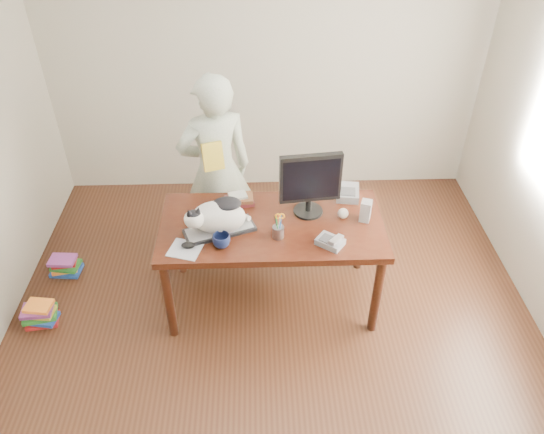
{
  "coord_description": "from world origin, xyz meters",
  "views": [
    {
      "loc": [
        -0.1,
        -2.36,
        3.1
      ],
      "look_at": [
        0.0,
        0.55,
        0.85
      ],
      "focal_mm": 35.0,
      "sensor_mm": 36.0,
      "label": 1
    }
  ],
  "objects_px": {
    "speaker": "(366,211)",
    "baseball": "(343,213)",
    "monitor": "(310,182)",
    "book_stack": "(240,199)",
    "mouse": "(188,245)",
    "phone": "(331,241)",
    "coffee_mug": "(221,241)",
    "book_pile_a": "(40,314)",
    "desk": "(271,233)",
    "keyboard": "(220,230)",
    "cat": "(216,216)",
    "book_pile_b": "(65,265)",
    "person": "(216,171)",
    "calculator": "(348,193)",
    "pen_cup": "(278,231)"
  },
  "relations": [
    {
      "from": "book_pile_b",
      "to": "cat",
      "type": "bearing_deg",
      "value": -17.88
    },
    {
      "from": "speaker",
      "to": "book_pile_b",
      "type": "xyz_separation_m",
      "value": [
        -2.39,
        0.32,
        -0.76
      ]
    },
    {
      "from": "monitor",
      "to": "book_stack",
      "type": "bearing_deg",
      "value": 156.96
    },
    {
      "from": "monitor",
      "to": "calculator",
      "type": "xyz_separation_m",
      "value": [
        0.32,
        0.21,
        -0.25
      ]
    },
    {
      "from": "keyboard",
      "to": "coffee_mug",
      "type": "height_order",
      "value": "coffee_mug"
    },
    {
      "from": "baseball",
      "to": "book_pile_b",
      "type": "distance_m",
      "value": 2.37
    },
    {
      "from": "monitor",
      "to": "baseball",
      "type": "xyz_separation_m",
      "value": [
        0.24,
        -0.06,
        -0.24
      ]
    },
    {
      "from": "person",
      "to": "keyboard",
      "type": "bearing_deg",
      "value": 76.22
    },
    {
      "from": "mouse",
      "to": "phone",
      "type": "relative_size",
      "value": 0.5
    },
    {
      "from": "calculator",
      "to": "book_stack",
      "type": "bearing_deg",
      "value": -166.62
    },
    {
      "from": "coffee_mug",
      "to": "book_pile_b",
      "type": "relative_size",
      "value": 0.47
    },
    {
      "from": "baseball",
      "to": "calculator",
      "type": "relative_size",
      "value": 0.32
    },
    {
      "from": "phone",
      "to": "pen_cup",
      "type": "bearing_deg",
      "value": -158.09
    },
    {
      "from": "mouse",
      "to": "person",
      "type": "distance_m",
      "value": 0.87
    },
    {
      "from": "desk",
      "to": "pen_cup",
      "type": "distance_m",
      "value": 0.31
    },
    {
      "from": "book_pile_a",
      "to": "person",
      "type": "bearing_deg",
      "value": 31.47
    },
    {
      "from": "mouse",
      "to": "book_pile_b",
      "type": "xyz_separation_m",
      "value": [
        -1.15,
        0.59,
        -0.7
      ]
    },
    {
      "from": "coffee_mug",
      "to": "book_pile_b",
      "type": "xyz_separation_m",
      "value": [
        -1.37,
        0.58,
        -0.73
      ]
    },
    {
      "from": "desk",
      "to": "book_stack",
      "type": "relative_size",
      "value": 6.99
    },
    {
      "from": "monitor",
      "to": "person",
      "type": "xyz_separation_m",
      "value": [
        -0.7,
        0.5,
        -0.22
      ]
    },
    {
      "from": "pen_cup",
      "to": "baseball",
      "type": "bearing_deg",
      "value": 23.07
    },
    {
      "from": "desk",
      "to": "mouse",
      "type": "xyz_separation_m",
      "value": [
        -0.57,
        -0.32,
        0.17
      ]
    },
    {
      "from": "calculator",
      "to": "book_pile_a",
      "type": "relative_size",
      "value": 0.9
    },
    {
      "from": "keyboard",
      "to": "phone",
      "type": "relative_size",
      "value": 2.44
    },
    {
      "from": "speaker",
      "to": "baseball",
      "type": "distance_m",
      "value": 0.16
    },
    {
      "from": "person",
      "to": "desk",
      "type": "bearing_deg",
      "value": 110.02
    },
    {
      "from": "keyboard",
      "to": "book_pile_b",
      "type": "bearing_deg",
      "value": 142.36
    },
    {
      "from": "keyboard",
      "to": "cat",
      "type": "distance_m",
      "value": 0.13
    },
    {
      "from": "cat",
      "to": "baseball",
      "type": "height_order",
      "value": "cat"
    },
    {
      "from": "baseball",
      "to": "person",
      "type": "bearing_deg",
      "value": 149.38
    },
    {
      "from": "keyboard",
      "to": "book_pile_a",
      "type": "bearing_deg",
      "value": 164.97
    },
    {
      "from": "keyboard",
      "to": "speaker",
      "type": "distance_m",
      "value": 1.05
    },
    {
      "from": "cat",
      "to": "keyboard",
      "type": "bearing_deg",
      "value": 8.36
    },
    {
      "from": "coffee_mug",
      "to": "baseball",
      "type": "xyz_separation_m",
      "value": [
        0.86,
        0.29,
        -0.01
      ]
    },
    {
      "from": "book_stack",
      "to": "person",
      "type": "xyz_separation_m",
      "value": [
        -0.19,
        0.35,
        0.03
      ]
    },
    {
      "from": "monitor",
      "to": "book_pile_a",
      "type": "xyz_separation_m",
      "value": [
        -2.02,
        -0.31,
        -0.94
      ]
    },
    {
      "from": "keyboard",
      "to": "coffee_mug",
      "type": "xyz_separation_m",
      "value": [
        0.02,
        -0.16,
        0.03
      ]
    },
    {
      "from": "monitor",
      "to": "person",
      "type": "height_order",
      "value": "person"
    },
    {
      "from": "coffee_mug",
      "to": "person",
      "type": "height_order",
      "value": "person"
    },
    {
      "from": "coffee_mug",
      "to": "book_pile_a",
      "type": "bearing_deg",
      "value": 178.73
    },
    {
      "from": "book_stack",
      "to": "book_pile_b",
      "type": "xyz_separation_m",
      "value": [
        -1.49,
        0.09,
        -0.71
      ]
    },
    {
      "from": "keyboard",
      "to": "book_pile_a",
      "type": "xyz_separation_m",
      "value": [
        -1.38,
        -0.13,
        -0.68
      ]
    },
    {
      "from": "baseball",
      "to": "calculator",
      "type": "distance_m",
      "value": 0.28
    },
    {
      "from": "desk",
      "to": "book_stack",
      "type": "xyz_separation_m",
      "value": [
        -0.23,
        0.18,
        0.18
      ]
    },
    {
      "from": "coffee_mug",
      "to": "baseball",
      "type": "height_order",
      "value": "coffee_mug"
    },
    {
      "from": "keyboard",
      "to": "mouse",
      "type": "distance_m",
      "value": 0.26
    },
    {
      "from": "desk",
      "to": "speaker",
      "type": "distance_m",
      "value": 0.71
    },
    {
      "from": "desk",
      "to": "book_pile_b",
      "type": "xyz_separation_m",
      "value": [
        -1.72,
        0.27,
        -0.53
      ]
    },
    {
      "from": "book_pile_a",
      "to": "phone",
      "type": "bearing_deg",
      "value": -1.06
    },
    {
      "from": "desk",
      "to": "mouse",
      "type": "distance_m",
      "value": 0.68
    }
  ]
}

